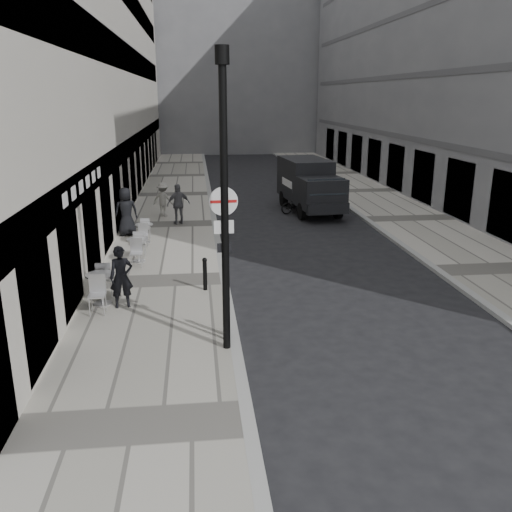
{
  "coord_description": "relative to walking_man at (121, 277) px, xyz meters",
  "views": [
    {
      "loc": [
        -0.79,
        -5.59,
        5.56
      ],
      "look_at": [
        0.78,
        8.35,
        1.4
      ],
      "focal_mm": 38.0,
      "sensor_mm": 36.0,
      "label": 1
    }
  ],
  "objects": [
    {
      "name": "cafe_table_near",
      "position": [
        0.02,
        4.13,
        -0.36
      ],
      "size": [
        0.73,
        1.64,
        0.94
      ],
      "color": "silver",
      "rests_on": "sidewalk"
    },
    {
      "name": "building_far",
      "position": [
        4.32,
        47.71,
        10.04
      ],
      "size": [
        24.0,
        16.0,
        22.0
      ],
      "primitive_type": "cube",
      "color": "slate",
      "rests_on": "ground"
    },
    {
      "name": "bollard_near",
      "position": [
        2.67,
        -2.13,
        -0.37
      ],
      "size": [
        0.12,
        0.12,
        0.93
      ],
      "primitive_type": "cylinder",
      "color": "black",
      "rests_on": "sidewalk"
    },
    {
      "name": "building_left",
      "position": [
        -3.18,
        16.21,
        8.04
      ],
      "size": [
        4.0,
        45.0,
        18.0
      ],
      "primitive_type": "cube",
      "color": "beige",
      "rests_on": "ground"
    },
    {
      "name": "sidewalk",
      "position": [
        0.82,
        9.71,
        -0.9
      ],
      "size": [
        4.0,
        60.0,
        0.12
      ],
      "primitive_type": "cube",
      "color": "#A9A398",
      "rests_on": "ground"
    },
    {
      "name": "lamppost",
      "position": [
        2.62,
        -2.77,
        2.71
      ],
      "size": [
        0.29,
        0.29,
        6.38
      ],
      "color": "black",
      "rests_on": "sidewalk"
    },
    {
      "name": "building_right",
      "position": [
        16.82,
        16.21,
        9.04
      ],
      "size": [
        6.0,
        45.0,
        20.0
      ],
      "primitive_type": "cube",
      "color": "slate",
      "rests_on": "ground"
    },
    {
      "name": "walking_man",
      "position": [
        0.0,
        0.0,
        0.0
      ],
      "size": [
        0.68,
        0.51,
        1.67
      ],
      "primitive_type": "imported",
      "rotation": [
        0.0,
        0.0,
        0.19
      ],
      "color": "black",
      "rests_on": "sidewalk"
    },
    {
      "name": "pedestrian_c",
      "position": [
        -0.78,
        7.88,
        0.14
      ],
      "size": [
        1.1,
        0.9,
        1.94
      ],
      "primitive_type": "imported",
      "rotation": [
        0.0,
        0.0,
        3.48
      ],
      "color": "black",
      "rests_on": "sidewalk"
    },
    {
      "name": "sign_post",
      "position": [
        2.62,
        -2.34,
        1.52
      ],
      "size": [
        0.63,
        0.11,
        3.67
      ],
      "rotation": [
        0.0,
        0.0,
        0.08
      ],
      "color": "black",
      "rests_on": "sidewalk"
    },
    {
      "name": "cafe_table_mid",
      "position": [
        -0.58,
        0.24,
        -0.32
      ],
      "size": [
        0.79,
        1.78,
        1.01
      ],
      "color": "silver",
      "rests_on": "sidewalk"
    },
    {
      "name": "cafe_table_far",
      "position": [
        0.02,
        6.62,
        -0.4
      ],
      "size": [
        0.67,
        1.51,
        0.86
      ],
      "color": "silver",
      "rests_on": "sidewalk"
    },
    {
      "name": "pedestrian_a",
      "position": [
        1.26,
        9.71,
        0.05
      ],
      "size": [
        1.12,
        0.77,
        1.77
      ],
      "primitive_type": "imported",
      "rotation": [
        0.0,
        0.0,
        3.5
      ],
      "color": "#59585D",
      "rests_on": "sidewalk"
    },
    {
      "name": "pedestrian_b",
      "position": [
        0.5,
        11.37,
        -0.04
      ],
      "size": [
        1.17,
        0.92,
        1.59
      ],
      "primitive_type": "imported",
      "rotation": [
        0.0,
        0.0,
        2.77
      ],
      "color": "#9D9A91",
      "rests_on": "sidewalk"
    },
    {
      "name": "far_sidewalk",
      "position": [
        11.82,
        9.71,
        -0.9
      ],
      "size": [
        4.0,
        60.0,
        0.12
      ],
      "primitive_type": "cube",
      "color": "#A9A398",
      "rests_on": "ground"
    },
    {
      "name": "cyclist",
      "position": [
        6.94,
        11.84,
        -0.25
      ],
      "size": [
        1.77,
        0.98,
        1.81
      ],
      "rotation": [
        0.0,
        0.0,
        0.25
      ],
      "color": "black",
      "rests_on": "ground"
    },
    {
      "name": "panel_van",
      "position": [
        7.6,
        12.34,
        0.47
      ],
      "size": [
        2.5,
        5.54,
        2.53
      ],
      "rotation": [
        0.0,
        0.0,
        0.1
      ],
      "color": "black",
      "rests_on": "ground"
    },
    {
      "name": "bollard_far",
      "position": [
        2.22,
        1.07,
        -0.38
      ],
      "size": [
        0.12,
        0.12,
        0.91
      ],
      "primitive_type": "cylinder",
      "color": "black",
      "rests_on": "sidewalk"
    }
  ]
}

